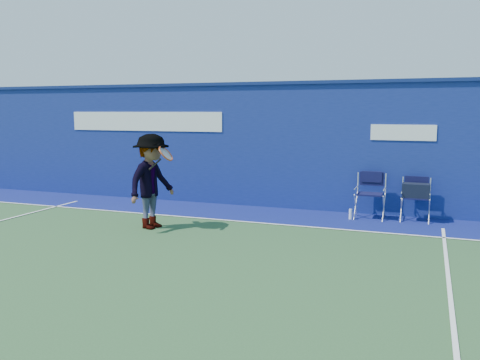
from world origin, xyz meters
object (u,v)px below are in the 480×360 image
(directors_chair_left, at_px, (370,203))
(water_bottle, at_px, (350,214))
(directors_chair_right, at_px, (415,203))
(tennis_player, at_px, (152,181))

(directors_chair_left, bearing_deg, water_bottle, -145.42)
(directors_chair_right, height_order, water_bottle, directors_chair_right)
(directors_chair_right, relative_size, tennis_player, 0.50)
(water_bottle, xyz_separation_m, tennis_player, (-3.68, -2.23, 0.85))
(directors_chair_left, relative_size, tennis_player, 0.53)
(directors_chair_left, height_order, water_bottle, directors_chair_left)
(directors_chair_left, relative_size, water_bottle, 4.37)
(directors_chair_left, distance_m, tennis_player, 4.80)
(water_bottle, height_order, tennis_player, tennis_player)
(directors_chair_right, xyz_separation_m, tennis_player, (-5.01, -2.53, 0.56))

